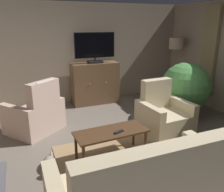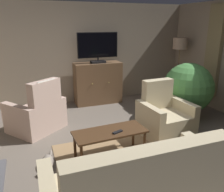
% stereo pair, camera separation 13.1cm
% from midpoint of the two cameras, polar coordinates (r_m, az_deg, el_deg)
% --- Properties ---
extents(ground_plane, '(6.32, 6.28, 0.04)m').
position_cam_midpoint_polar(ground_plane, '(4.10, 2.94, -13.13)').
color(ground_plane, '#665B51').
extents(wall_back, '(6.32, 0.10, 2.57)m').
position_cam_midpoint_polar(wall_back, '(6.31, -8.27, 10.21)').
color(wall_back, gray).
rests_on(wall_back, ground_plane).
extents(curtain_panel_far, '(0.10, 0.44, 2.16)m').
position_cam_midpoint_polar(curtain_panel_far, '(6.23, 22.24, 10.22)').
color(curtain_panel_far, '#8E7F56').
extents(rug_central, '(2.13, 2.17, 0.01)m').
position_cam_midpoint_polar(rug_central, '(3.64, 4.63, -17.05)').
color(rug_central, '#8E704C').
rests_on(rug_central, ground_plane).
extents(tv_cabinet, '(1.22, 0.51, 1.09)m').
position_cam_midpoint_polar(tv_cabinet, '(6.19, -4.80, 2.95)').
color(tv_cabinet, '#4A3523').
rests_on(tv_cabinet, ground_plane).
extents(television, '(1.04, 0.20, 0.76)m').
position_cam_midpoint_polar(television, '(5.97, -4.88, 11.89)').
color(television, black).
rests_on(television, tv_cabinet).
extents(coffee_table, '(1.16, 0.53, 0.46)m').
position_cam_midpoint_polar(coffee_table, '(3.67, -1.26, -9.38)').
color(coffee_table, '#422B19').
rests_on(coffee_table, ground_plane).
extents(tv_remote, '(0.18, 0.10, 0.02)m').
position_cam_midpoint_polar(tv_remote, '(3.59, 0.64, -8.80)').
color(tv_remote, black).
rests_on(tv_remote, coffee_table).
extents(sofa_floral, '(1.99, 0.85, 1.02)m').
position_cam_midpoint_polar(sofa_floral, '(2.70, 6.63, -22.26)').
color(sofa_floral, tan).
rests_on(sofa_floral, ground_plane).
extents(armchair_angled_to_table, '(0.93, 0.87, 1.03)m').
position_cam_midpoint_polar(armchair_angled_to_table, '(4.57, 11.69, -5.15)').
color(armchair_angled_to_table, tan).
rests_on(armchair_angled_to_table, ground_plane).
extents(armchair_near_window, '(1.24, 1.21, 1.08)m').
position_cam_midpoint_polar(armchair_near_window, '(4.83, -18.91, -4.48)').
color(armchair_near_window, '#BC9E8E').
rests_on(armchair_near_window, ground_plane).
extents(potted_plant_on_hearth_side, '(1.10, 1.10, 1.25)m').
position_cam_midpoint_polar(potted_plant_on_hearth_side, '(5.39, 16.91, 1.95)').
color(potted_plant_on_hearth_side, '#99664C').
rests_on(potted_plant_on_hearth_side, ground_plane).
extents(cat, '(0.21, 0.65, 0.19)m').
position_cam_midpoint_polar(cat, '(3.68, -16.23, -15.78)').
color(cat, gray).
rests_on(cat, ground_plane).
extents(floor_lamp, '(0.39, 0.39, 1.69)m').
position_cam_midpoint_polar(floor_lamp, '(6.71, 14.87, 11.35)').
color(floor_lamp, '#4C4233').
rests_on(floor_lamp, ground_plane).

